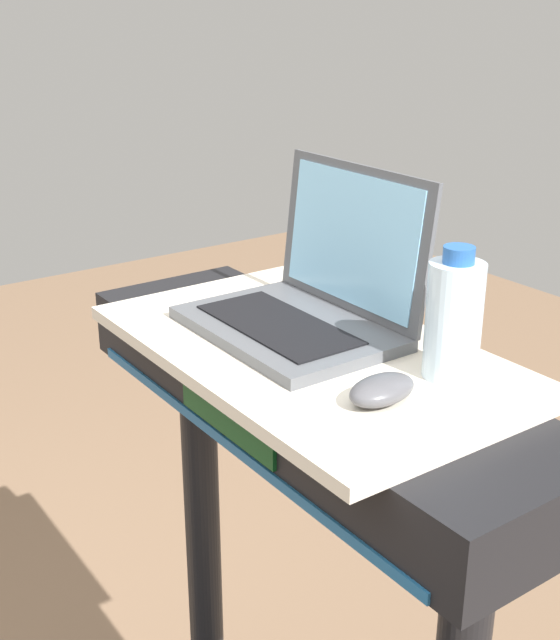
# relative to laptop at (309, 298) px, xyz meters

# --- Properties ---
(desk_board) EXTENTS (0.67, 0.39, 0.02)m
(desk_board) POSITION_rel_laptop_xyz_m (0.05, -0.04, -0.06)
(desk_board) COLOR beige
(desk_board) RESTS_ON treadmill_base
(laptop) EXTENTS (0.33, 0.25, 0.24)m
(laptop) POSITION_rel_laptop_xyz_m (0.00, 0.00, 0.00)
(laptop) COLOR #515459
(laptop) RESTS_ON desk_board
(computer_mouse) EXTENTS (0.07, 0.10, 0.03)m
(computer_mouse) POSITION_rel_laptop_xyz_m (0.25, -0.08, -0.03)
(computer_mouse) COLOR #4C4C51
(computer_mouse) RESTS_ON desk_board
(water_bottle) EXTENTS (0.07, 0.07, 0.18)m
(water_bottle) POSITION_rel_laptop_xyz_m (0.25, 0.05, 0.03)
(water_bottle) COLOR silver
(water_bottle) RESTS_ON desk_board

